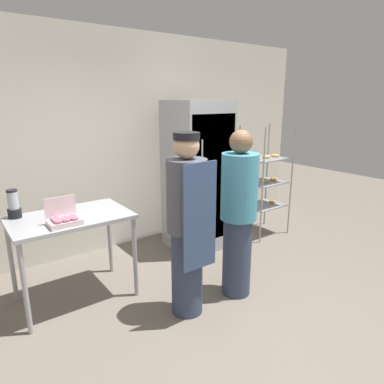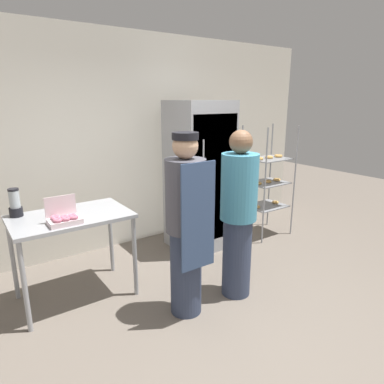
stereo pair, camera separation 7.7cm
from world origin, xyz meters
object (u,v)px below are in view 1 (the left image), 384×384
(donut_box, at_px, (64,220))
(blender_pitcher, at_px, (14,205))
(person_customer, at_px, (238,214))
(refrigerator, at_px, (198,176))
(baking_rack, at_px, (265,181))
(person_baker, at_px, (187,224))

(donut_box, distance_m, blender_pitcher, 0.58)
(donut_box, bearing_deg, blender_pitcher, 123.57)
(person_customer, bearing_deg, refrigerator, 71.15)
(refrigerator, xyz_separation_m, baking_rack, (1.07, -0.23, -0.17))
(baking_rack, height_order, blender_pitcher, baking_rack)
(donut_box, distance_m, person_customer, 1.64)
(blender_pitcher, bearing_deg, baking_rack, -2.73)
(blender_pitcher, distance_m, person_baker, 1.65)
(refrigerator, height_order, baking_rack, refrigerator)
(baking_rack, distance_m, person_customer, 1.79)
(refrigerator, bearing_deg, person_baker, -130.68)
(person_baker, bearing_deg, blender_pitcher, 137.27)
(donut_box, height_order, person_customer, person_customer)
(person_customer, bearing_deg, person_baker, 176.97)
(donut_box, xyz_separation_m, person_baker, (0.89, -0.64, -0.05))
(person_customer, bearing_deg, baking_rack, 33.69)
(blender_pitcher, distance_m, person_customer, 2.15)
(person_customer, bearing_deg, donut_box, 155.85)
(blender_pitcher, xyz_separation_m, person_customer, (1.81, -1.15, -0.14))
(refrigerator, distance_m, person_baker, 1.57)
(baking_rack, xyz_separation_m, person_customer, (-1.49, -0.99, 0.05))
(person_baker, bearing_deg, donut_box, 144.40)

